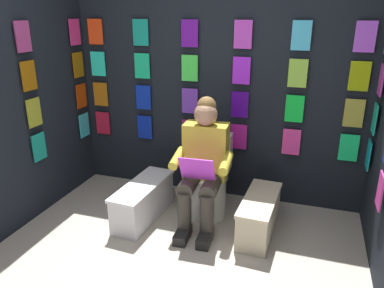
{
  "coord_description": "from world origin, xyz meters",
  "views": [
    {
      "loc": [
        -0.94,
        1.77,
        1.9
      ],
      "look_at": [
        -0.02,
        -1.02,
        0.85
      ],
      "focal_mm": 34.87,
      "sensor_mm": 36.0,
      "label": 1
    }
  ],
  "objects_px": {
    "toilet": "(208,181)",
    "comic_longbox_near": "(259,215)",
    "person_reading": "(203,164)",
    "comic_longbox_far": "(143,201)"
  },
  "relations": [
    {
      "from": "toilet",
      "to": "comic_longbox_near",
      "type": "height_order",
      "value": "toilet"
    },
    {
      "from": "person_reading",
      "to": "comic_longbox_near",
      "type": "bearing_deg",
      "value": 175.31
    },
    {
      "from": "person_reading",
      "to": "comic_longbox_near",
      "type": "height_order",
      "value": "person_reading"
    },
    {
      "from": "toilet",
      "to": "comic_longbox_far",
      "type": "bearing_deg",
      "value": 26.76
    },
    {
      "from": "toilet",
      "to": "comic_longbox_far",
      "type": "distance_m",
      "value": 0.66
    },
    {
      "from": "comic_longbox_near",
      "to": "comic_longbox_far",
      "type": "bearing_deg",
      "value": 6.97
    },
    {
      "from": "toilet",
      "to": "comic_longbox_near",
      "type": "bearing_deg",
      "value": 153.0
    },
    {
      "from": "toilet",
      "to": "person_reading",
      "type": "xyz_separation_m",
      "value": [
        -0.01,
        0.23,
        0.27
      ]
    },
    {
      "from": "comic_longbox_near",
      "to": "comic_longbox_far",
      "type": "height_order",
      "value": "comic_longbox_far"
    },
    {
      "from": "person_reading",
      "to": "comic_longbox_far",
      "type": "xyz_separation_m",
      "value": [
        0.57,
        0.09,
        -0.42
      ]
    }
  ]
}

